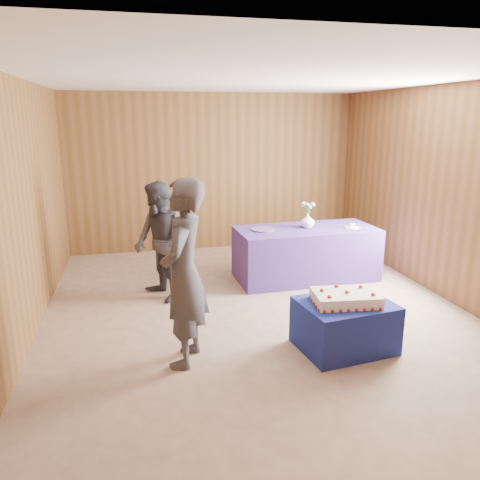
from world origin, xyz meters
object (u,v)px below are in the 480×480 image
object	(u,v)px
cake_table	(345,325)
vase	(308,221)
guest_left	(184,274)
guest_right	(160,242)
serving_table	(306,253)
sheet_cake	(346,298)

from	to	relation	value
cake_table	vase	bearing A→B (deg)	71.88
guest_left	guest_right	bearing A→B (deg)	-154.97
serving_table	guest_left	distance (m)	2.88
guest_left	guest_right	world-z (taller)	guest_left
cake_table	guest_left	bearing A→B (deg)	168.93
vase	guest_right	size ratio (longest dim) A/B	0.14
guest_left	guest_right	distance (m)	1.67
cake_table	guest_right	xyz separation A→B (m)	(-1.73, 1.76, 0.51)
vase	guest_left	size ratio (longest dim) A/B	0.12
sheet_cake	vase	xyz separation A→B (m)	(0.42, 2.19, 0.30)
guest_left	cake_table	bearing A→B (deg)	107.28
vase	guest_right	world-z (taller)	guest_right
cake_table	guest_left	world-z (taller)	guest_left
serving_table	sheet_cake	distance (m)	2.19
serving_table	vase	size ratio (longest dim) A/B	9.68
cake_table	serving_table	bearing A→B (deg)	72.31
sheet_cake	vase	size ratio (longest dim) A/B	3.40
sheet_cake	guest_left	size ratio (longest dim) A/B	0.39
sheet_cake	guest_right	distance (m)	2.48
serving_table	cake_table	bearing A→B (deg)	-102.26
sheet_cake	vase	distance (m)	2.24
cake_table	guest_left	distance (m)	1.73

